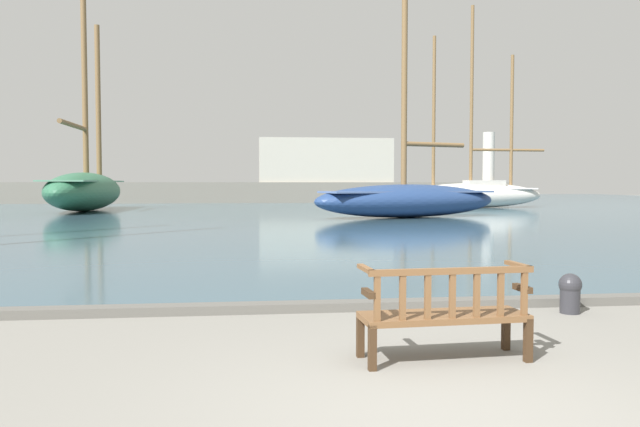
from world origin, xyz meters
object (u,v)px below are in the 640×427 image
Objects in this scene: sailboat_outer_port at (408,198)px; mooring_bollard at (570,292)px; sailboat_mid_port at (85,188)px; sailboat_far_port at (474,191)px; park_bench at (445,312)px.

sailboat_outer_port is 21.45m from mooring_bollard.
sailboat_far_port is at bearing 4.15° from sailboat_mid_port.
sailboat_mid_port is 1.13× the size of sailboat_far_port.
sailboat_mid_port is 19.35m from sailboat_outer_port.
sailboat_far_port is (13.05, 34.04, 0.70)m from park_bench.
park_bench is 3.02m from mooring_bollard.
sailboat_far_port is (24.40, 1.77, -0.24)m from sailboat_mid_port.
park_bench is 23.80m from sailboat_outer_port.
sailboat_mid_port reaches higher than sailboat_outer_port.
sailboat_outer_port is (17.03, -9.17, -0.40)m from sailboat_mid_port.
park_bench is 0.12× the size of sailboat_far_port.
sailboat_far_port is at bearing 71.53° from mooring_bollard.
park_bench is at bearing -140.25° from mooring_bollard.
sailboat_outer_port is at bearing 76.18° from park_bench.
sailboat_mid_port is 24.46m from sailboat_far_port.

